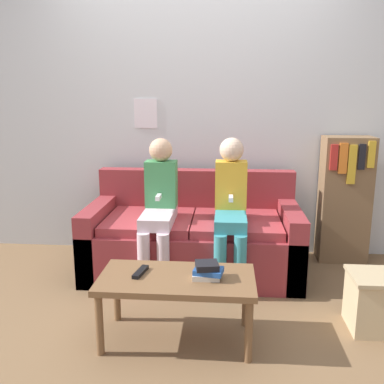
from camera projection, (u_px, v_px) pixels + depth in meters
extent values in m
plane|color=brown|center=(187.00, 300.00, 3.03)|extent=(10.00, 10.00, 0.00)
cube|color=silver|center=(198.00, 108.00, 3.76)|extent=(8.00, 0.06, 2.60)
cube|color=silver|center=(146.00, 113.00, 3.78)|extent=(0.20, 0.00, 0.26)
cube|color=maroon|center=(193.00, 248.00, 3.47)|extent=(1.68, 0.84, 0.40)
cube|color=maroon|center=(196.00, 192.00, 3.73)|extent=(1.68, 0.14, 0.39)
cube|color=maroon|center=(100.00, 236.00, 3.52)|extent=(0.14, 0.84, 0.56)
cube|color=maroon|center=(290.00, 242.00, 3.39)|extent=(0.14, 0.84, 0.56)
cube|color=#A1343A|center=(150.00, 221.00, 3.41)|extent=(0.68, 0.68, 0.07)
cube|color=#A1343A|center=(236.00, 223.00, 3.36)|extent=(0.68, 0.68, 0.07)
cube|color=brown|center=(177.00, 279.00, 2.46)|extent=(0.90, 0.46, 0.04)
cylinder|color=brown|center=(99.00, 325.00, 2.35)|extent=(0.04, 0.04, 0.36)
cylinder|color=brown|center=(249.00, 331.00, 2.29)|extent=(0.04, 0.04, 0.36)
cylinder|color=brown|center=(117.00, 294.00, 2.72)|extent=(0.04, 0.04, 0.36)
cylinder|color=brown|center=(246.00, 299.00, 2.66)|extent=(0.04, 0.04, 0.36)
cylinder|color=silver|center=(144.00, 264.00, 3.05)|extent=(0.09, 0.09, 0.47)
cylinder|color=silver|center=(163.00, 265.00, 3.04)|extent=(0.09, 0.09, 0.47)
cube|color=silver|center=(159.00, 217.00, 3.25)|extent=(0.23, 0.52, 0.09)
cube|color=#429356|center=(161.00, 184.00, 3.34)|extent=(0.24, 0.16, 0.36)
sphere|color=tan|center=(161.00, 150.00, 3.28)|extent=(0.18, 0.18, 0.18)
cube|color=white|center=(158.00, 197.00, 3.21)|extent=(0.03, 0.12, 0.03)
cylinder|color=teal|center=(220.00, 267.00, 3.01)|extent=(0.09, 0.09, 0.47)
cylinder|color=teal|center=(240.00, 267.00, 3.00)|extent=(0.09, 0.09, 0.47)
cube|color=teal|center=(230.00, 218.00, 3.20)|extent=(0.23, 0.52, 0.09)
cube|color=gold|center=(231.00, 185.00, 3.30)|extent=(0.24, 0.16, 0.37)
sphere|color=beige|center=(232.00, 150.00, 3.24)|extent=(0.18, 0.18, 0.18)
cube|color=white|center=(231.00, 198.00, 3.17)|extent=(0.03, 0.12, 0.03)
cube|color=black|center=(140.00, 272.00, 2.49)|extent=(0.07, 0.17, 0.02)
cube|color=silver|center=(206.00, 276.00, 2.43)|extent=(0.16, 0.10, 0.03)
cube|color=#23519E|center=(209.00, 271.00, 2.42)|extent=(0.18, 0.14, 0.03)
cube|color=black|center=(207.00, 266.00, 2.41)|extent=(0.14, 0.14, 0.04)
cube|color=brown|center=(344.00, 200.00, 3.66)|extent=(0.41, 0.25, 1.08)
cube|color=red|center=(334.00, 157.00, 3.45)|extent=(0.06, 0.02, 0.21)
cube|color=orange|center=(343.00, 158.00, 3.45)|extent=(0.07, 0.02, 0.25)
cube|color=gold|center=(352.00, 165.00, 3.45)|extent=(0.06, 0.02, 0.32)
cube|color=black|center=(362.00, 157.00, 3.43)|extent=(0.05, 0.02, 0.21)
cube|color=gold|center=(371.00, 155.00, 3.42)|extent=(0.06, 0.02, 0.22)
cube|color=#CCB284|center=(381.00, 304.00, 2.62)|extent=(0.37, 0.30, 0.33)
cube|color=tan|center=(384.00, 277.00, 2.58)|extent=(0.39, 0.32, 0.02)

